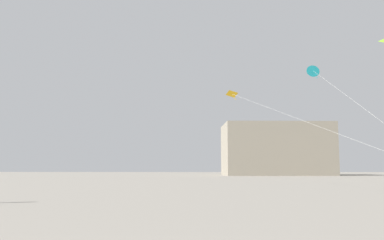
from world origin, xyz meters
The scene contains 3 objects.
kite_cyan_diamond centered at (11.15, 33.01, 10.96)m, with size 2.22×19.75×10.30m.
kite_amber_delta centered at (4.08, 36.81, 9.30)m, with size 9.63×24.44×8.73m.
building_left_hall centered at (17.00, 89.24, 5.89)m, with size 24.75×16.16×11.78m.
Camera 1 is at (0.72, -5.25, 1.86)m, focal length 37.88 mm.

